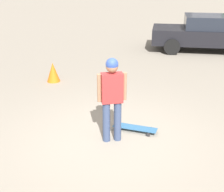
# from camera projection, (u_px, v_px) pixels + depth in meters

# --- Properties ---
(ground_plane) EXTENTS (220.00, 220.00, 0.00)m
(ground_plane) POSITION_uv_depth(u_px,v_px,m) (112.00, 140.00, 6.19)
(ground_plane) COLOR gray
(person) EXTENTS (0.34, 0.52, 1.67)m
(person) POSITION_uv_depth(u_px,v_px,m) (112.00, 94.00, 5.82)
(person) COLOR #38476B
(person) RESTS_ON ground_plane
(skateboard) EXTENTS (0.86, 0.74, 0.09)m
(skateboard) POSITION_uv_depth(u_px,v_px,m) (135.00, 128.00, 6.49)
(skateboard) COLOR #336693
(skateboard) RESTS_ON ground_plane
(car_parked_near) EXTENTS (4.18, 4.33, 1.44)m
(car_parked_near) POSITION_uv_depth(u_px,v_px,m) (206.00, 33.00, 12.69)
(car_parked_near) COLOR black
(car_parked_near) RESTS_ON ground_plane
(traffic_cone) EXTENTS (0.39, 0.39, 0.58)m
(traffic_cone) POSITION_uv_depth(u_px,v_px,m) (53.00, 72.00, 9.31)
(traffic_cone) COLOR orange
(traffic_cone) RESTS_ON ground_plane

